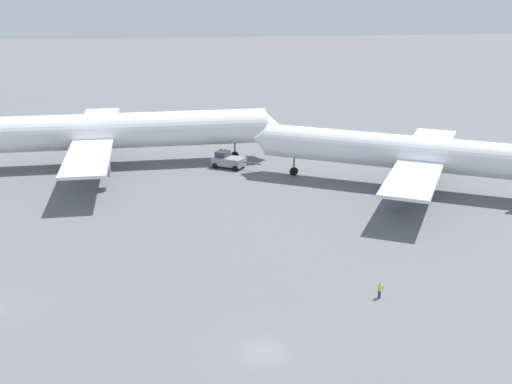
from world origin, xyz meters
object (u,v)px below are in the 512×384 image
Objects in this scene: airliner_at_gate_left at (107,132)px; pushback_tug at (228,160)px; airliner_being_pushed at (411,154)px; ground_crew_ramp_agent_by_cones at (380,290)px.

airliner_at_gate_left is 7.28× the size of pushback_tug.
airliner_being_pushed is (45.66, -18.02, -0.36)m from airliner_at_gate_left.
airliner_at_gate_left is at bearing 121.21° from ground_crew_ramp_agent_by_cones.
pushback_tug is at bearing -11.55° from airliner_at_gate_left.
ground_crew_ramp_agent_by_cones is (30.95, -51.08, -4.83)m from airliner_at_gate_left.
airliner_being_pushed is at bearing -28.30° from pushback_tug.
ground_crew_ramp_agent_by_cones is at bearing -58.79° from airliner_at_gate_left.
pushback_tug is (19.65, -4.01, -4.42)m from airliner_at_gate_left.
airliner_being_pushed is 36.46m from ground_crew_ramp_agent_by_cones.
airliner_at_gate_left reaches higher than pushback_tug.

